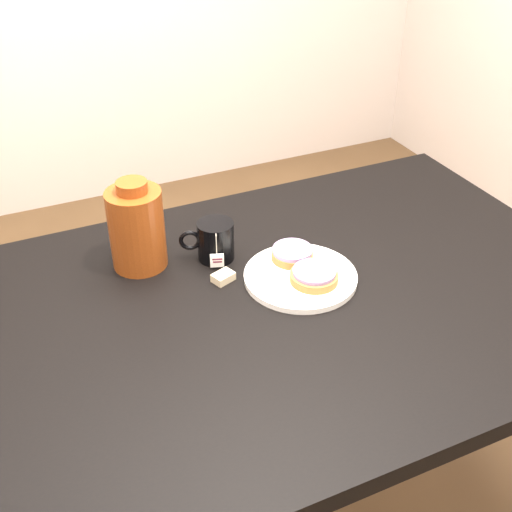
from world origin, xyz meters
name	(u,v)px	position (x,y,z in m)	size (l,w,h in m)	color
table	(279,329)	(0.00, 0.00, 0.67)	(1.40, 0.90, 0.75)	black
plate	(300,276)	(0.07, 0.04, 0.76)	(0.24, 0.24, 0.02)	white
bagel_back	(292,254)	(0.08, 0.10, 0.78)	(0.11, 0.11, 0.03)	brown
bagel_front	(314,276)	(0.08, 0.01, 0.78)	(0.14, 0.14, 0.03)	brown
mug	(215,240)	(-0.06, 0.19, 0.80)	(0.13, 0.10, 0.09)	black
teabag_pouch	(223,277)	(-0.08, 0.11, 0.76)	(0.04, 0.03, 0.02)	#C6B793
bagel_package	(137,227)	(-0.22, 0.24, 0.84)	(0.15, 0.15, 0.20)	#58210B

